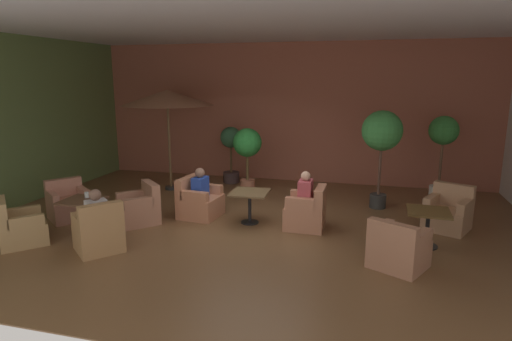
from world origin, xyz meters
The scene contains 24 objects.
ground_plane centered at (0.00, 0.00, -0.01)m, with size 11.27×8.31×0.02m, color brown.
wall_back_brick centered at (0.00, 4.12, 1.94)m, with size 11.27×0.08×3.88m, color #A25944.
wall_left_accent centered at (-5.60, 0.00, 1.94)m, with size 0.08×8.31×3.88m, color #5F7A43.
ceiling_slab centered at (0.00, 0.00, 3.91)m, with size 11.27×8.31×0.06m, color silver.
cafe_table_front_left centered at (-3.00, -1.19, 0.51)m, with size 0.71×0.71×0.66m.
armchair_front_left_north centered at (-3.74, -1.97, 0.31)m, with size 1.06×1.06×0.86m.
armchair_front_left_east centered at (-2.18, -1.89, 0.34)m, with size 1.03×1.03×0.91m.
armchair_front_left_south centered at (-2.25, -0.41, 0.31)m, with size 1.05×1.05×0.83m.
armchair_front_left_west centered at (-3.85, -0.54, 0.31)m, with size 1.06×1.06×0.82m.
cafe_table_front_right centered at (3.29, -0.24, 0.50)m, with size 0.73×0.73×0.66m.
armchair_front_right_north centered at (2.75, -1.28, 0.31)m, with size 1.02×1.01×0.81m.
armchair_front_right_east centered at (3.80, 0.83, 0.32)m, with size 1.02×1.03×0.87m.
cafe_table_mid_center centered at (-0.07, 0.18, 0.53)m, with size 0.77×0.77×0.66m.
armchair_mid_center_north centered at (1.10, 0.17, 0.33)m, with size 0.76×0.71×0.85m.
armchair_mid_center_east centered at (-1.24, 0.31, 0.32)m, with size 0.86×0.90×0.85m.
patio_umbrella_tall_red centered at (-2.84, 2.25, 2.41)m, with size 2.35×2.35×2.62m.
potted_tree_left_corner centered at (-0.76, 2.43, 1.18)m, with size 0.73×0.73×1.68m.
potted_tree_mid_left centered at (3.86, 2.65, 1.44)m, with size 0.67×0.67×2.08m.
potted_tree_mid_right centered at (2.49, 1.95, 1.68)m, with size 0.90×0.90×2.23m.
potted_tree_right_corner centered at (-1.51, 3.37, 1.02)m, with size 0.59×0.59×1.59m.
patron_blue_shirt centered at (-2.21, -1.86, 0.73)m, with size 0.37×0.39×0.66m.
patron_by_window centered at (1.07, 0.17, 0.76)m, with size 0.26×0.38×0.69m.
patron_with_friend centered at (-1.20, 0.30, 0.72)m, with size 0.28×0.40×0.62m.
iced_drink_cup centered at (-2.99, -1.05, 0.72)m, with size 0.08×0.08×0.11m, color white.
Camera 1 is at (2.20, -7.91, 2.94)m, focal length 30.07 mm.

